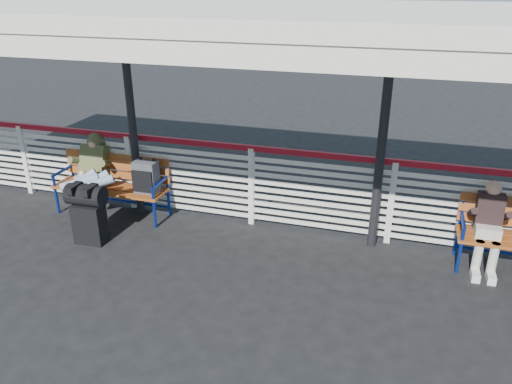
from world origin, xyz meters
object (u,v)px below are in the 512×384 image
(bench_left, at_px, (124,179))
(companion_person, at_px, (488,226))
(traveler_man, at_px, (90,176))
(luggage_stack, at_px, (88,212))

(bench_left, xyz_separation_m, companion_person, (5.15, -0.05, -0.01))
(traveler_man, bearing_deg, bench_left, 40.07)
(luggage_stack, height_order, traveler_man, traveler_man)
(luggage_stack, xyz_separation_m, bench_left, (0.03, 0.93, 0.13))
(luggage_stack, distance_m, traveler_man, 0.75)
(bench_left, distance_m, companion_person, 5.15)
(bench_left, bearing_deg, luggage_stack, -91.68)
(luggage_stack, xyz_separation_m, traveler_man, (-0.35, 0.61, 0.25))
(bench_left, relative_size, companion_person, 1.57)
(luggage_stack, relative_size, bench_left, 0.48)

